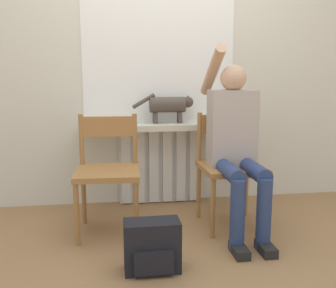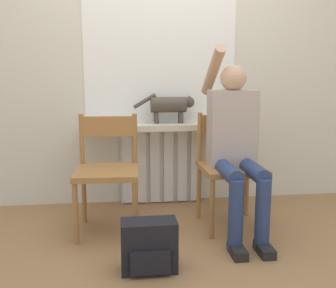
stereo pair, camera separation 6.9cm
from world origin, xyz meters
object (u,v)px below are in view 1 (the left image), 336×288
object	(u,v)px
cat	(169,105)
backpack	(152,247)
person	(236,140)
chair_left	(108,170)
chair_right	(230,166)

from	to	relation	value
cat	backpack	world-z (taller)	cat
person	backpack	xyz separation A→B (m)	(-0.67, -0.53, -0.53)
cat	person	bearing A→B (deg)	-58.28
chair_left	person	distance (m)	0.95
chair_right	backpack	world-z (taller)	chair_right
backpack	cat	bearing A→B (deg)	76.72
chair_left	backpack	world-z (taller)	chair_left
chair_left	cat	size ratio (longest dim) A/B	1.62
chair_left	cat	world-z (taller)	cat
backpack	chair_left	bearing A→B (deg)	111.24
backpack	chair_right	bearing A→B (deg)	44.37
cat	backpack	xyz separation A→B (m)	(-0.28, -1.17, -0.73)
chair_right	person	size ratio (longest dim) A/B	0.63
chair_right	cat	xyz separation A→B (m)	(-0.39, 0.52, 0.42)
person	backpack	bearing A→B (deg)	-141.37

